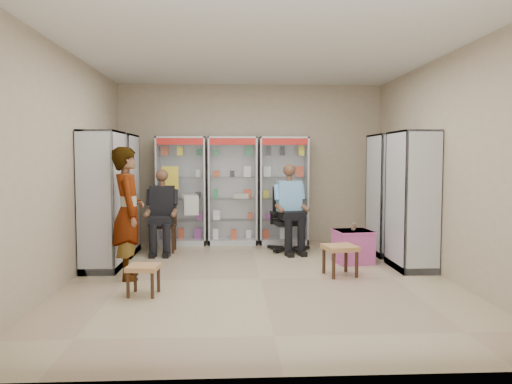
{
  "coord_description": "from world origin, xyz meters",
  "views": [
    {
      "loc": [
        -0.39,
        -6.57,
        1.62
      ],
      "look_at": [
        -0.02,
        0.7,
        1.12
      ],
      "focal_mm": 35.0,
      "sensor_mm": 36.0,
      "label": 1
    }
  ],
  "objects": [
    {
      "name": "floor",
      "position": [
        0.0,
        0.0,
        0.0
      ],
      "size": [
        6.0,
        6.0,
        0.0
      ],
      "primitive_type": "plane",
      "color": "tan",
      "rests_on": "ground"
    },
    {
      "name": "room_shell",
      "position": [
        0.0,
        0.0,
        1.97
      ],
      "size": [
        5.02,
        6.02,
        3.01
      ],
      "color": "tan",
      "rests_on": "ground"
    },
    {
      "name": "cabinet_back_left",
      "position": [
        -1.3,
        2.73,
        1.0
      ],
      "size": [
        0.9,
        0.5,
        2.0
      ],
      "primitive_type": "cube",
      "color": "#A4A7AB",
      "rests_on": "floor"
    },
    {
      "name": "cabinet_back_mid",
      "position": [
        -0.35,
        2.73,
        1.0
      ],
      "size": [
        0.9,
        0.5,
        2.0
      ],
      "primitive_type": "cube",
      "color": "silver",
      "rests_on": "floor"
    },
    {
      "name": "cabinet_back_right",
      "position": [
        0.6,
        2.73,
        1.0
      ],
      "size": [
        0.9,
        0.5,
        2.0
      ],
      "primitive_type": "cube",
      "color": "silver",
      "rests_on": "floor"
    },
    {
      "name": "cabinet_right_far",
      "position": [
        2.23,
        1.6,
        1.0
      ],
      "size": [
        0.9,
        0.5,
        2.0
      ],
      "primitive_type": "cube",
      "rotation": [
        0.0,
        0.0,
        1.57
      ],
      "color": "silver",
      "rests_on": "floor"
    },
    {
      "name": "cabinet_right_near",
      "position": [
        2.23,
        0.5,
        1.0
      ],
      "size": [
        0.9,
        0.5,
        2.0
      ],
      "primitive_type": "cube",
      "rotation": [
        0.0,
        0.0,
        1.57
      ],
      "color": "#ABADB2",
      "rests_on": "floor"
    },
    {
      "name": "cabinet_left_far",
      "position": [
        -2.23,
        1.8,
        1.0
      ],
      "size": [
        0.9,
        0.5,
        2.0
      ],
      "primitive_type": "cube",
      "rotation": [
        0.0,
        0.0,
        -1.57
      ],
      "color": "silver",
      "rests_on": "floor"
    },
    {
      "name": "cabinet_left_near",
      "position": [
        -2.23,
        0.7,
        1.0
      ],
      "size": [
        0.9,
        0.5,
        2.0
      ],
      "primitive_type": "cube",
      "rotation": [
        0.0,
        0.0,
        -1.57
      ],
      "color": "#B5B7BC",
      "rests_on": "floor"
    },
    {
      "name": "wooden_chair",
      "position": [
        -1.55,
        2.0,
        0.47
      ],
      "size": [
        0.42,
        0.42,
        0.94
      ],
      "primitive_type": "cube",
      "color": "black",
      "rests_on": "floor"
    },
    {
      "name": "seated_customer",
      "position": [
        -1.55,
        1.95,
        0.67
      ],
      "size": [
        0.44,
        0.6,
        1.34
      ],
      "primitive_type": null,
      "color": "black",
      "rests_on": "floor"
    },
    {
      "name": "office_chair",
      "position": [
        0.61,
        1.98,
        0.55
      ],
      "size": [
        0.69,
        0.69,
        1.11
      ],
      "primitive_type": "cube",
      "rotation": [
        0.0,
        0.0,
        0.16
      ],
      "color": "black",
      "rests_on": "floor"
    },
    {
      "name": "seated_shopkeeper",
      "position": [
        0.61,
        1.93,
        0.71
      ],
      "size": [
        0.56,
        0.71,
        1.41
      ],
      "primitive_type": null,
      "rotation": [
        0.0,
        0.0,
        0.16
      ],
      "color": "#668FCB",
      "rests_on": "floor"
    },
    {
      "name": "pink_trunk",
      "position": [
        1.49,
        0.94,
        0.25
      ],
      "size": [
        0.59,
        0.57,
        0.5
      ],
      "primitive_type": "cube",
      "rotation": [
        0.0,
        0.0,
        0.14
      ],
      "color": "#BC4B82",
      "rests_on": "floor"
    },
    {
      "name": "tea_glass",
      "position": [
        1.5,
        0.98,
        0.56
      ],
      "size": [
        0.07,
        0.07,
        0.11
      ],
      "primitive_type": "cylinder",
      "color": "#5D1F08",
      "rests_on": "pink_trunk"
    },
    {
      "name": "woven_stool_a",
      "position": [
        1.11,
        0.12,
        0.21
      ],
      "size": [
        0.5,
        0.5,
        0.42
      ],
      "primitive_type": "cube",
      "rotation": [
        0.0,
        0.0,
        0.21
      ],
      "color": "olive",
      "rests_on": "floor"
    },
    {
      "name": "woven_stool_b",
      "position": [
        -1.42,
        -0.72,
        0.18
      ],
      "size": [
        0.39,
        0.39,
        0.36
      ],
      "primitive_type": "cube",
      "rotation": [
        0.0,
        0.0,
        -0.11
      ],
      "color": "#B4774C",
      "rests_on": "floor"
    },
    {
      "name": "standing_man",
      "position": [
        -1.76,
        0.12,
        0.88
      ],
      "size": [
        0.56,
        0.72,
        1.76
      ],
      "primitive_type": "imported",
      "rotation": [
        0.0,
        0.0,
        1.81
      ],
      "color": "#9C9C9F",
      "rests_on": "floor"
    }
  ]
}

